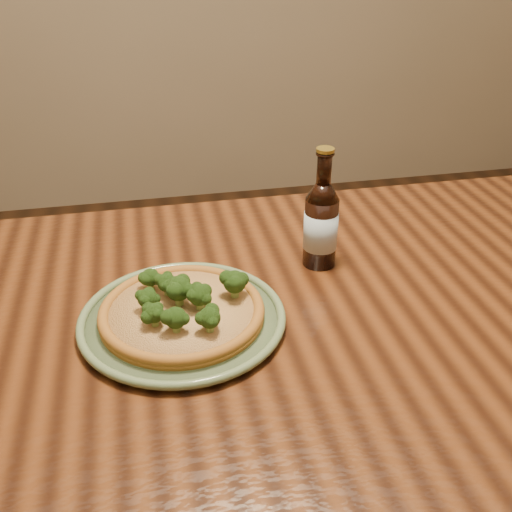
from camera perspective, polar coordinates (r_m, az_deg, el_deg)
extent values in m
cube|color=#4F2711|center=(0.98, 0.99, -6.64)|extent=(1.60, 0.90, 0.04)
cylinder|color=#4F2711|center=(1.75, 22.06, -5.76)|extent=(0.07, 0.07, 0.71)
cylinder|color=#647A54|center=(0.96, -7.00, -6.15)|extent=(0.30, 0.30, 0.01)
torus|color=#647A54|center=(0.95, -7.03, -5.81)|extent=(0.33, 0.33, 0.01)
torus|color=#647A54|center=(0.95, -7.03, -5.86)|extent=(0.26, 0.26, 0.01)
cylinder|color=#9F6423|center=(0.95, -7.05, -5.57)|extent=(0.26, 0.26, 0.01)
torus|color=#9F6423|center=(0.95, -7.08, -5.17)|extent=(0.26, 0.26, 0.02)
cylinder|color=#CFC07E|center=(0.95, -7.08, -5.17)|extent=(0.23, 0.23, 0.01)
sphere|color=#30561B|center=(0.93, -5.42, -3.70)|extent=(0.05, 0.05, 0.04)
sphere|color=#30561B|center=(0.94, -10.30, -3.99)|extent=(0.04, 0.04, 0.03)
sphere|color=#30561B|center=(0.88, -4.45, -5.88)|extent=(0.03, 0.03, 0.03)
sphere|color=#30561B|center=(0.94, -7.41, -3.08)|extent=(0.05, 0.05, 0.04)
sphere|color=#30561B|center=(0.90, -9.69, -5.39)|extent=(0.04, 0.04, 0.03)
sphere|color=#30561B|center=(0.97, -8.51, -2.52)|extent=(0.03, 0.03, 0.03)
sphere|color=#30561B|center=(0.95, -2.04, -2.48)|extent=(0.05, 0.05, 0.04)
sphere|color=#30561B|center=(0.88, -7.67, -5.86)|extent=(0.05, 0.05, 0.03)
sphere|color=#30561B|center=(0.99, -10.05, -2.02)|extent=(0.04, 0.04, 0.03)
cylinder|color=black|center=(1.08, 6.15, 2.28)|extent=(0.06, 0.06, 0.13)
cone|color=black|center=(1.05, 6.39, 6.14)|extent=(0.06, 0.06, 0.03)
cylinder|color=black|center=(1.03, 6.52, 8.35)|extent=(0.03, 0.03, 0.06)
torus|color=black|center=(1.02, 6.61, 9.65)|extent=(0.03, 0.03, 0.00)
cylinder|color=#A58C33|center=(1.02, 6.63, 10.01)|extent=(0.03, 0.03, 0.01)
cylinder|color=silver|center=(1.08, 6.16, 2.49)|extent=(0.06, 0.06, 0.07)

